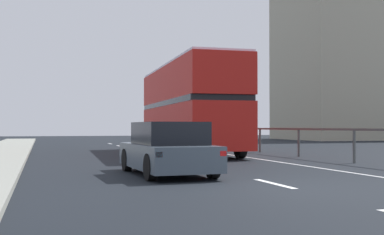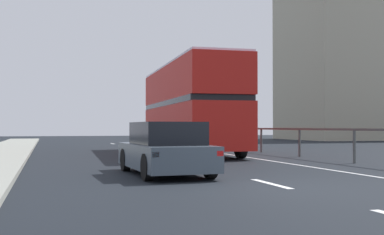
# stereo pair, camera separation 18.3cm
# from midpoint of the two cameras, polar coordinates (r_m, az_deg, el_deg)

# --- Properties ---
(ground_plane) EXTENTS (74.19, 120.00, 0.10)m
(ground_plane) POSITION_cam_midpoint_polar(r_m,az_deg,el_deg) (10.66, 10.77, -8.14)
(ground_plane) COLOR black
(lane_paint_markings) EXTENTS (3.35, 46.00, 0.01)m
(lane_paint_markings) POSITION_cam_midpoint_polar(r_m,az_deg,el_deg) (19.11, 4.72, -4.87)
(lane_paint_markings) COLOR silver
(lane_paint_markings) RESTS_ON ground
(bridge_side_railing) EXTENTS (0.10, 42.00, 1.21)m
(bridge_side_railing) POSITION_cam_midpoint_polar(r_m,az_deg,el_deg) (21.09, 12.66, -1.84)
(bridge_side_railing) COLOR #4B4E4E
(bridge_side_railing) RESTS_ON ground
(distant_building_block) EXTENTS (18.37, 10.36, 17.07)m
(distant_building_block) POSITION_cam_midpoint_polar(r_m,az_deg,el_deg) (54.04, 20.57, 6.72)
(distant_building_block) COLOR #9F9C87
(distant_building_block) RESTS_ON ground
(double_decker_bus_red) EXTENTS (3.00, 11.23, 4.19)m
(double_decker_bus_red) POSITION_cam_midpoint_polar(r_m,az_deg,el_deg) (23.33, -0.08, 1.32)
(double_decker_bus_red) COLOR #B41A14
(double_decker_bus_red) RESTS_ON ground
(hatchback_car_near) EXTENTS (1.89, 4.14, 1.39)m
(hatchback_car_near) POSITION_cam_midpoint_polar(r_m,az_deg,el_deg) (12.90, -2.74, -3.76)
(hatchback_car_near) COLOR #404D58
(hatchback_car_near) RESTS_ON ground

